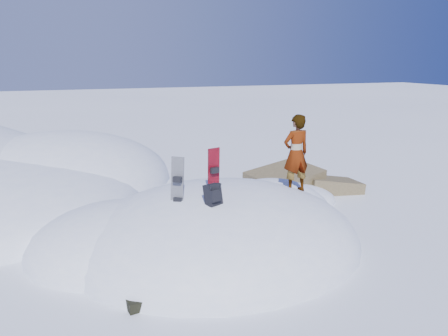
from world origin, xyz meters
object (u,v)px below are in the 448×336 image
object	(u,v)px
snowboard_red	(214,183)
person	(296,154)
snowboard_dark	(177,192)
backpack	(213,195)

from	to	relation	value
snowboard_red	person	xyz separation A→B (m)	(2.32, 0.39, 0.42)
snowboard_dark	snowboard_red	bearing A→B (deg)	46.52
snowboard_red	person	world-z (taller)	person
snowboard_red	person	distance (m)	2.39
backpack	person	distance (m)	2.80
snowboard_red	snowboard_dark	bearing A→B (deg)	170.30
person	backpack	bearing A→B (deg)	17.85
backpack	snowboard_dark	bearing A→B (deg)	119.78
snowboard_dark	person	size ratio (longest dim) A/B	0.79
snowboard_dark	backpack	bearing A→B (deg)	-0.42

